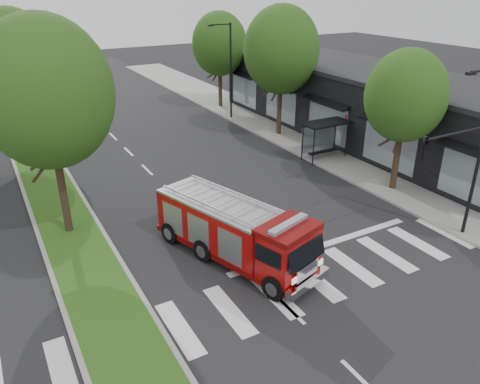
# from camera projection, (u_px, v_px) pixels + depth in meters

# --- Properties ---
(ground) EXTENTS (140.00, 140.00, 0.00)m
(ground) POSITION_uv_depth(u_px,v_px,m) (237.00, 258.00, 20.69)
(ground) COLOR black
(ground) RESTS_ON ground
(sidewalk_right) EXTENTS (5.00, 80.00, 0.15)m
(sidewalk_right) POSITION_uv_depth(u_px,v_px,m) (320.00, 147.00, 34.15)
(sidewalk_right) COLOR gray
(sidewalk_right) RESTS_ON ground
(median) EXTENTS (3.00, 50.00, 0.15)m
(median) POSITION_uv_depth(u_px,v_px,m) (35.00, 156.00, 32.25)
(median) COLOR gray
(median) RESTS_ON ground
(storefront_row) EXTENTS (8.00, 30.00, 5.00)m
(storefront_row) POSITION_uv_depth(u_px,v_px,m) (370.00, 106.00, 35.15)
(storefront_row) COLOR black
(storefront_row) RESTS_ON ground
(bus_shelter) EXTENTS (3.20, 1.60, 2.61)m
(bus_shelter) POSITION_uv_depth(u_px,v_px,m) (324.00, 130.00, 31.29)
(bus_shelter) COLOR black
(bus_shelter) RESTS_ON ground
(tree_right_near) EXTENTS (4.40, 4.40, 8.05)m
(tree_right_near) POSITION_uv_depth(u_px,v_px,m) (406.00, 96.00, 25.11)
(tree_right_near) COLOR black
(tree_right_near) RESTS_ON ground
(tree_right_mid) EXTENTS (5.60, 5.60, 9.72)m
(tree_right_mid) POSITION_uv_depth(u_px,v_px,m) (281.00, 50.00, 34.20)
(tree_right_mid) COLOR black
(tree_right_mid) RESTS_ON ground
(tree_right_far) EXTENTS (5.00, 5.00, 8.73)m
(tree_right_far) POSITION_uv_depth(u_px,v_px,m) (219.00, 44.00, 42.40)
(tree_right_far) COLOR black
(tree_right_far) RESTS_ON ground
(tree_median_near) EXTENTS (5.80, 5.80, 10.16)m
(tree_median_near) POSITION_uv_depth(u_px,v_px,m) (46.00, 93.00, 19.93)
(tree_median_near) COLOR black
(tree_median_near) RESTS_ON ground
(tree_median_far) EXTENTS (5.60, 5.60, 9.72)m
(tree_median_far) POSITION_uv_depth(u_px,v_px,m) (13.00, 57.00, 31.16)
(tree_median_far) COLOR black
(tree_median_far) RESTS_ON ground
(streetlight_right_near) EXTENTS (4.08, 0.22, 8.00)m
(streetlight_right_near) POSITION_uv_depth(u_px,v_px,m) (470.00, 146.00, 20.26)
(streetlight_right_near) COLOR black
(streetlight_right_near) RESTS_ON ground
(streetlight_right_far) EXTENTS (2.11, 0.20, 8.00)m
(streetlight_right_far) POSITION_uv_depth(u_px,v_px,m) (229.00, 67.00, 39.28)
(streetlight_right_far) COLOR black
(streetlight_right_far) RESTS_ON ground
(fire_engine) EXTENTS (4.73, 8.46, 2.81)m
(fire_engine) POSITION_uv_depth(u_px,v_px,m) (235.00, 231.00, 20.18)
(fire_engine) COLOR #5C0505
(fire_engine) RESTS_ON ground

